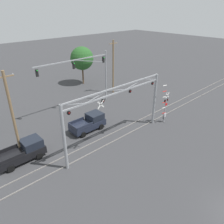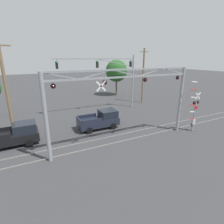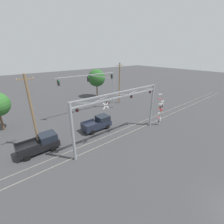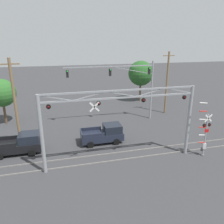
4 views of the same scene
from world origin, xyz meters
name	(u,v)px [view 1 (image 1 of 4)]	position (x,y,z in m)	size (l,w,h in m)	color
rail_track_near	(115,140)	(0.00, 14.17, 0.05)	(80.00, 0.08, 0.10)	gray
rail_track_far	(107,136)	(0.00, 15.60, 0.05)	(80.00, 0.08, 0.10)	gray
crossing_gantry	(117,108)	(-0.01, 13.88, 4.53)	(14.09, 0.32, 7.01)	gray
crossing_signal_mast	(165,108)	(8.25, 13.01, 2.17)	(1.57, 0.35, 5.63)	gray
traffic_signal_span	(91,70)	(4.67, 24.55, 5.82)	(12.26, 0.39, 8.35)	gray
pickup_truck_lead	(89,123)	(-0.57, 18.45, 0.99)	(4.66, 2.28, 2.04)	#1E2333
pickup_truck_following	(24,151)	(-9.44, 18.16, 0.99)	(4.82, 2.28, 2.04)	black
utility_pole_left	(13,116)	(-9.49, 18.96, 4.90)	(1.80, 0.28, 9.50)	brown
utility_pole_right	(113,67)	(10.99, 26.34, 4.88)	(1.80, 0.28, 9.47)	brown
background_tree_far_left_verge	(82,58)	(9.82, 34.19, 5.22)	(4.58, 4.58, 7.52)	brown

